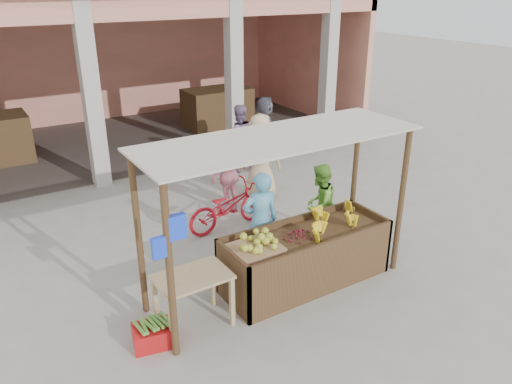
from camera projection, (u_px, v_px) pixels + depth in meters
ground at (278, 291)px, 7.49m from camera, size 60.00×60.00×0.00m
market_building at (94, 44)px, 13.41m from camera, size 14.40×6.40×4.20m
fruit_stall at (306, 259)px, 7.58m from camera, size 2.60×0.95×0.80m
stall_awning at (277, 167)px, 6.76m from camera, size 4.09×1.35×2.39m
banana_heap at (335, 220)px, 7.66m from camera, size 1.15×0.63×0.21m
melon_tray at (255, 245)px, 6.99m from camera, size 0.68×0.59×0.19m
berry_heap at (299, 233)px, 7.32m from camera, size 0.49×0.40×0.16m
side_table at (193, 285)px, 6.52m from camera, size 0.97×0.65×0.78m
papaya_pile at (192, 269)px, 6.43m from camera, size 0.65×0.37×0.19m
red_crate at (154, 335)px, 6.36m from camera, size 0.60×0.49×0.28m
plantain_bundle at (153, 324)px, 6.28m from camera, size 0.40×0.28×0.08m
produce_sacks at (253, 148)px, 12.87m from camera, size 0.78×0.49×0.60m
vendor_blue at (261, 218)px, 7.80m from camera, size 0.74×0.61×1.75m
vendor_green at (319, 203)px, 8.58m from camera, size 0.85×0.70×1.54m
motorcycle at (228, 206)px, 9.22m from camera, size 0.73×1.79×0.92m
shopper_b at (229, 172)px, 9.76m from camera, size 1.09×0.79×1.67m
shopper_c at (260, 153)px, 10.25m from camera, size 1.16×1.00×2.04m
shopper_d at (265, 125)px, 12.95m from camera, size 0.75×1.57×1.65m
shopper_f at (239, 135)px, 11.84m from camera, size 0.98×0.72×1.79m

